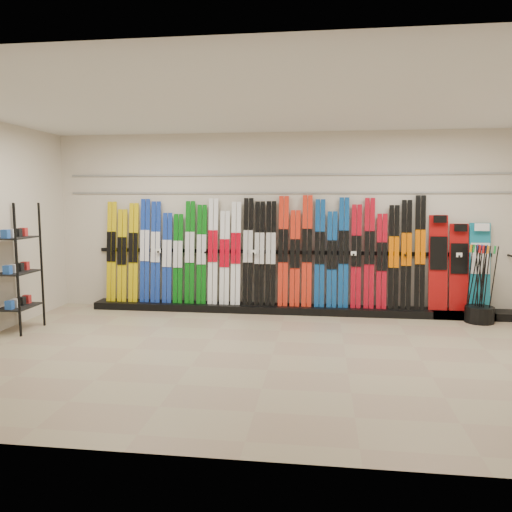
# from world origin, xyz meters

# --- Properties ---
(floor) EXTENTS (8.00, 8.00, 0.00)m
(floor) POSITION_xyz_m (0.00, 0.00, 0.00)
(floor) COLOR #9E876D
(floor) RESTS_ON ground
(back_wall) EXTENTS (8.00, 0.00, 8.00)m
(back_wall) POSITION_xyz_m (0.00, 2.50, 1.50)
(back_wall) COLOR beige
(back_wall) RESTS_ON floor
(ceiling) EXTENTS (8.00, 8.00, 0.00)m
(ceiling) POSITION_xyz_m (0.00, 0.00, 3.00)
(ceiling) COLOR silver
(ceiling) RESTS_ON back_wall
(ski_rack_base) EXTENTS (8.00, 0.40, 0.12)m
(ski_rack_base) POSITION_xyz_m (0.22, 2.28, 0.06)
(ski_rack_base) COLOR black
(ski_rack_base) RESTS_ON floor
(skis) EXTENTS (5.38, 0.22, 1.84)m
(skis) POSITION_xyz_m (-0.43, 2.33, 0.98)
(skis) COLOR #D2B509
(skis) RESTS_ON ski_rack_base
(snowboards) EXTENTS (0.95, 0.24, 1.52)m
(snowboards) POSITION_xyz_m (2.77, 2.35, 0.84)
(snowboards) COLOR #990C0C
(snowboards) RESTS_ON ski_rack_base
(accessory_rack) EXTENTS (0.40, 0.60, 1.84)m
(accessory_rack) POSITION_xyz_m (-3.75, 0.66, 0.92)
(accessory_rack) COLOR black
(accessory_rack) RESTS_ON floor
(pole_bin) EXTENTS (0.43, 0.43, 0.25)m
(pole_bin) POSITION_xyz_m (3.01, 2.00, 0.12)
(pole_bin) COLOR black
(pole_bin) RESTS_ON floor
(ski_poles) EXTENTS (0.38, 0.30, 1.18)m
(ski_poles) POSITION_xyz_m (3.01, 2.02, 0.61)
(ski_poles) COLOR black
(ski_poles) RESTS_ON pole_bin
(slatwall_rail_0) EXTENTS (7.60, 0.02, 0.03)m
(slatwall_rail_0) POSITION_xyz_m (0.00, 2.48, 2.00)
(slatwall_rail_0) COLOR gray
(slatwall_rail_0) RESTS_ON back_wall
(slatwall_rail_1) EXTENTS (7.60, 0.02, 0.03)m
(slatwall_rail_1) POSITION_xyz_m (0.00, 2.48, 2.30)
(slatwall_rail_1) COLOR gray
(slatwall_rail_1) RESTS_ON back_wall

